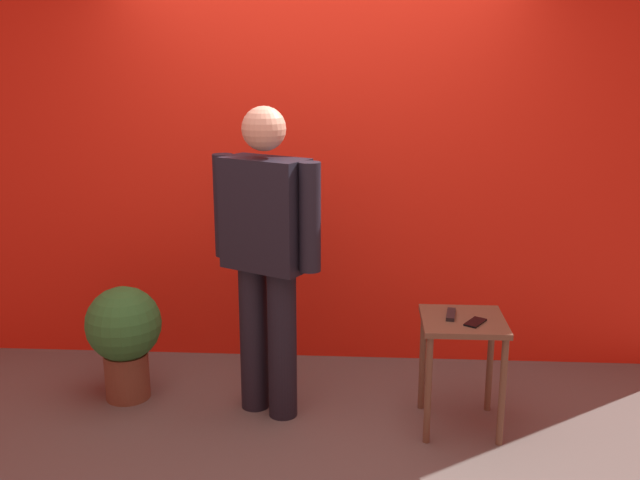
{
  "coord_description": "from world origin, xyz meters",
  "views": [
    {
      "loc": [
        0.28,
        -3.37,
        2.0
      ],
      "look_at": [
        0.05,
        0.55,
        0.98
      ],
      "focal_mm": 40.63,
      "sensor_mm": 36.0,
      "label": 1
    }
  ],
  "objects": [
    {
      "name": "back_wall_red",
      "position": [
        0.0,
        1.25,
        1.39
      ],
      "size": [
        5.11,
        0.12,
        2.78
      ],
      "primitive_type": "cube",
      "color": "red",
      "rests_on": "ground_plane"
    },
    {
      "name": "potted_plant",
      "position": [
        -1.1,
        0.51,
        0.41
      ],
      "size": [
        0.44,
        0.44,
        0.69
      ],
      "color": "brown",
      "rests_on": "ground_plane"
    },
    {
      "name": "ground_plane",
      "position": [
        0.0,
        0.0,
        0.0
      ],
      "size": [
        12.0,
        12.0,
        0.0
      ],
      "primitive_type": "plane",
      "color": "#59544F"
    },
    {
      "name": "tv_remote",
      "position": [
        0.76,
        0.32,
        0.64
      ],
      "size": [
        0.07,
        0.17,
        0.02
      ],
      "primitive_type": "cube",
      "rotation": [
        0.0,
        0.0,
        -0.17
      ],
      "color": "black",
      "rests_on": "side_table"
    },
    {
      "name": "cell_phone",
      "position": [
        0.88,
        0.23,
        0.63
      ],
      "size": [
        0.14,
        0.16,
        0.01
      ],
      "primitive_type": "cube",
      "rotation": [
        0.0,
        0.0,
        -0.57
      ],
      "color": "black",
      "rests_on": "side_table"
    },
    {
      "name": "side_table",
      "position": [
        0.83,
        0.29,
        0.5
      ],
      "size": [
        0.44,
        0.44,
        0.63
      ],
      "color": "brown",
      "rests_on": "ground_plane"
    },
    {
      "name": "standing_person",
      "position": [
        -0.24,
        0.4,
        0.97
      ],
      "size": [
        0.65,
        0.42,
        1.73
      ],
      "color": "black",
      "rests_on": "ground_plane"
    }
  ]
}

